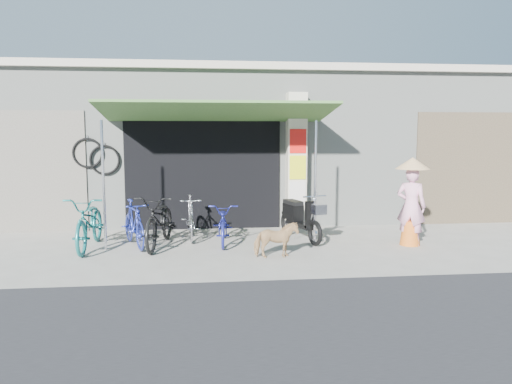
{
  "coord_description": "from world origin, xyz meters",
  "views": [
    {
      "loc": [
        -1.24,
        -8.45,
        2.14
      ],
      "look_at": [
        -0.2,
        1.0,
        1.0
      ],
      "focal_mm": 35.0,
      "sensor_mm": 36.0,
      "label": 1
    }
  ],
  "objects": [
    {
      "name": "bike_black",
      "position": [
        -2.02,
        0.91,
        0.5
      ],
      "size": [
        0.94,
        1.98,
        1.0
      ],
      "primitive_type": "imported",
      "rotation": [
        0.0,
        0.0,
        -0.15
      ],
      "color": "black",
      "rests_on": "ground"
    },
    {
      "name": "nun",
      "position": [
        2.71,
        0.52,
        0.83
      ],
      "size": [
        0.65,
        0.64,
        1.67
      ],
      "rotation": [
        0.0,
        0.0,
        2.51
      ],
      "color": "pink",
      "rests_on": "ground"
    },
    {
      "name": "neighbour_left",
      "position": [
        -5.0,
        2.59,
        1.3
      ],
      "size": [
        2.6,
        0.06,
        2.6
      ],
      "primitive_type": "cube",
      "color": "#6B665B",
      "rests_on": "ground"
    },
    {
      "name": "bike_blue",
      "position": [
        -2.51,
        0.96,
        0.44
      ],
      "size": [
        0.9,
        1.51,
        0.88
      ],
      "primitive_type": "imported",
      "rotation": [
        0.0,
        0.0,
        0.36
      ],
      "color": "navy",
      "rests_on": "ground"
    },
    {
      "name": "street_dog",
      "position": [
        0.01,
        -0.18,
        0.31
      ],
      "size": [
        0.77,
        0.4,
        0.62
      ],
      "primitive_type": "imported",
      "rotation": [
        0.0,
        0.0,
        1.66
      ],
      "color": "#9D8153",
      "rests_on": "ground"
    },
    {
      "name": "road_strip",
      "position": [
        0.0,
        -4.5,
        0.01
      ],
      "size": [
        80.0,
        6.0,
        0.01
      ],
      "primitive_type": "cube",
      "color": "#2E2E31",
      "rests_on": "ground"
    },
    {
      "name": "bike_navy",
      "position": [
        -0.83,
        1.03,
        0.4
      ],
      "size": [
        0.61,
        1.57,
        0.81
      ],
      "primitive_type": "imported",
      "rotation": [
        0.0,
        0.0,
        -0.05
      ],
      "color": "navy",
      "rests_on": "ground"
    },
    {
      "name": "bike_silver",
      "position": [
        -1.47,
        1.56,
        0.44
      ],
      "size": [
        0.48,
        1.48,
        0.88
      ],
      "primitive_type": "imported",
      "rotation": [
        0.0,
        0.0,
        0.04
      ],
      "color": "#AEADB2",
      "rests_on": "ground"
    },
    {
      "name": "ground",
      "position": [
        0.0,
        0.0,
        0.0
      ],
      "size": [
        80.0,
        80.0,
        0.0
      ],
      "primitive_type": "plane",
      "color": "#9B978C",
      "rests_on": "ground"
    },
    {
      "name": "shop_pillar",
      "position": [
        0.85,
        2.45,
        1.5
      ],
      "size": [
        0.42,
        0.44,
        3.0
      ],
      "color": "beige",
      "rests_on": "ground"
    },
    {
      "name": "bicycle_shop",
      "position": [
        -0.0,
        5.09,
        1.83
      ],
      "size": [
        12.3,
        5.3,
        3.66
      ],
      "color": "#9DA29A",
      "rests_on": "ground"
    },
    {
      "name": "moped",
      "position": [
        0.7,
        1.25,
        0.44
      ],
      "size": [
        0.67,
        1.66,
        0.96
      ],
      "rotation": [
        0.0,
        0.0,
        0.28
      ],
      "color": "black",
      "rests_on": "ground"
    },
    {
      "name": "awning",
      "position": [
        -0.9,
        1.63,
        2.51
      ],
      "size": [
        4.6,
        1.88,
        2.72
      ],
      "color": "#3C652D",
      "rests_on": "ground"
    },
    {
      "name": "bike_teal",
      "position": [
        -3.29,
        0.87,
        0.5
      ],
      "size": [
        0.67,
        1.9,
        0.99
      ],
      "primitive_type": "imported",
      "rotation": [
        0.0,
        0.0,
        -0.01
      ],
      "color": "#166766",
      "rests_on": "ground"
    },
    {
      "name": "neighbour_right",
      "position": [
        5.0,
        2.59,
        1.3
      ],
      "size": [
        2.6,
        0.06,
        2.6
      ],
      "primitive_type": "cube",
      "color": "brown",
      "rests_on": "ground"
    }
  ]
}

